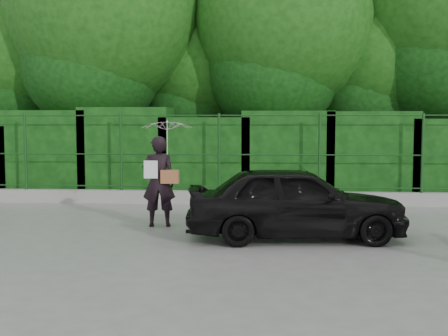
{
  "coord_description": "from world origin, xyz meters",
  "views": [
    {
      "loc": [
        1.44,
        -8.39,
        1.89
      ],
      "look_at": [
        0.74,
        1.3,
        1.1
      ],
      "focal_mm": 45.0,
      "sensor_mm": 36.0,
      "label": 1
    }
  ],
  "objects": [
    {
      "name": "hedge",
      "position": [
        0.05,
        5.5,
        1.04
      ],
      "size": [
        14.2,
        1.2,
        2.26
      ],
      "color": "black",
      "rests_on": "ground"
    },
    {
      "name": "woman",
      "position": [
        -0.37,
        1.64,
        1.28
      ],
      "size": [
        0.92,
        0.93,
        1.95
      ],
      "color": "black",
      "rests_on": "ground"
    },
    {
      "name": "ground",
      "position": [
        0.0,
        0.0,
        0.0
      ],
      "size": [
        80.0,
        80.0,
        0.0
      ],
      "primitive_type": "plane",
      "color": "gray"
    },
    {
      "name": "fence",
      "position": [
        0.22,
        4.5,
        1.2
      ],
      "size": [
        14.13,
        0.06,
        1.8
      ],
      "color": "#154016",
      "rests_on": "kerb"
    },
    {
      "name": "trees",
      "position": [
        1.14,
        7.74,
        4.62
      ],
      "size": [
        17.1,
        6.15,
        8.08
      ],
      "color": "black",
      "rests_on": "ground"
    },
    {
      "name": "car",
      "position": [
        1.95,
        0.72,
        0.6
      ],
      "size": [
        3.64,
        1.71,
        1.21
      ],
      "primitive_type": "imported",
      "rotation": [
        0.0,
        0.0,
        1.65
      ],
      "color": "black",
      "rests_on": "ground"
    },
    {
      "name": "kerb",
      "position": [
        0.0,
        4.5,
        0.15
      ],
      "size": [
        14.0,
        0.25,
        0.3
      ],
      "primitive_type": "cube",
      "color": "#9E9E99",
      "rests_on": "ground"
    }
  ]
}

